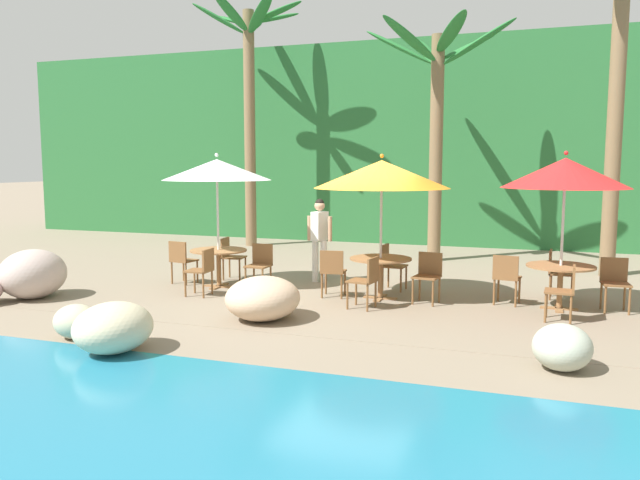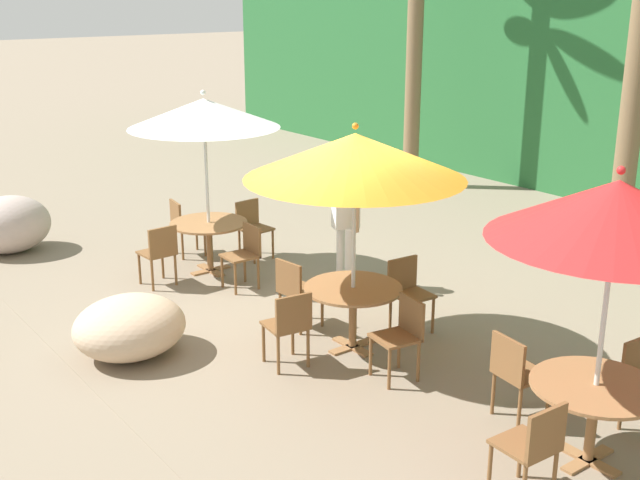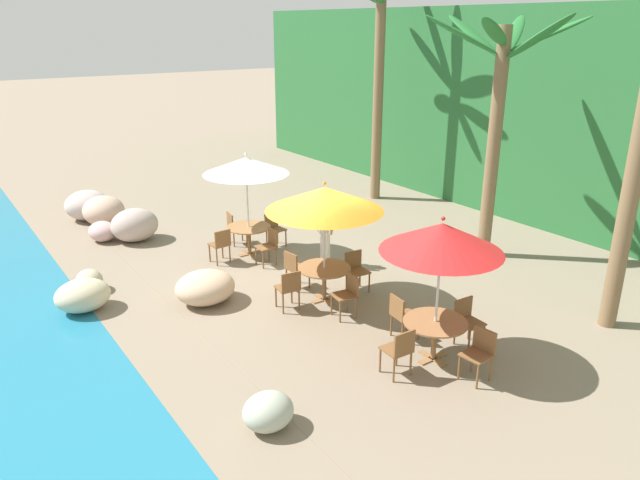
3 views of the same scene
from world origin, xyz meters
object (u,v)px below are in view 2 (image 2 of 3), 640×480
(chair_white_right, at_px, (160,251))
(umbrella_orange, at_px, (355,156))
(chair_white_seaward, at_px, (245,251))
(chair_red_left, at_px, (515,371))
(umbrella_white, at_px, (204,113))
(chair_orange_seaward, at_px, (402,332))
(chair_red_right, at_px, (534,444))
(chair_orange_inland, at_px, (408,289))
(waiter_in_white, at_px, (346,218))
(dining_table_orange, at_px, (353,298))
(chair_orange_right, at_px, (289,324))
(dining_table_red, at_px, (595,398))
(dining_table_white, at_px, (209,231))
(chair_white_inland, at_px, (252,225))
(umbrella_red, at_px, (616,211))
(chair_white_left, at_px, (183,224))
(chair_orange_left, at_px, (295,289))

(chair_white_right, xyz_separation_m, umbrella_orange, (3.09, 0.85, 1.70))
(chair_white_seaward, relative_size, chair_red_left, 1.00)
(umbrella_white, height_order, chair_orange_seaward, umbrella_white)
(chair_white_right, distance_m, chair_red_right, 6.15)
(chair_orange_inland, distance_m, waiter_in_white, 1.62)
(chair_white_right, bearing_deg, chair_red_left, 11.38)
(dining_table_orange, xyz_separation_m, chair_orange_seaward, (0.85, -0.04, -0.10))
(chair_orange_right, bearing_deg, chair_orange_inland, 90.19)
(dining_table_orange, height_order, chair_orange_seaward, chair_orange_seaward)
(chair_white_right, distance_m, dining_table_red, 6.18)
(dining_table_white, relative_size, chair_white_inland, 1.26)
(chair_orange_seaward, bearing_deg, chair_white_right, -168.30)
(umbrella_white, height_order, waiter_in_white, umbrella_white)
(umbrella_white, distance_m, dining_table_orange, 3.64)
(chair_white_seaward, bearing_deg, chair_white_inland, 143.79)
(umbrella_red, xyz_separation_m, chair_red_left, (-0.85, 0.02, -1.74))
(chair_orange_inland, bearing_deg, dining_table_white, -164.92)
(umbrella_white, bearing_deg, dining_table_white, 90.00)
(chair_white_left, relative_size, chair_red_left, 1.00)
(dining_table_orange, xyz_separation_m, chair_orange_left, (-0.83, -0.20, -0.10))
(chair_orange_inland, xyz_separation_m, umbrella_red, (3.02, -0.67, 1.74))
(chair_red_left, bearing_deg, chair_white_seaward, -178.28)
(chair_white_seaward, relative_size, chair_white_inland, 1.00)
(chair_orange_left, bearing_deg, dining_table_orange, 13.53)
(umbrella_white, relative_size, chair_white_seaward, 2.99)
(chair_white_right, height_order, dining_table_red, chair_white_right)
(chair_white_seaward, xyz_separation_m, chair_orange_seaward, (3.24, -0.10, 0.00))
(dining_table_white, xyz_separation_m, chair_orange_right, (3.21, -0.84, -0.10))
(chair_white_left, relative_size, chair_orange_right, 1.00)
(chair_white_right, height_order, umbrella_red, umbrella_red)
(dining_table_white, height_order, umbrella_red, umbrella_red)
(dining_table_white, height_order, chair_white_right, chair_white_right)
(chair_white_seaward, xyz_separation_m, umbrella_orange, (2.38, -0.07, 1.70))
(dining_table_red, bearing_deg, chair_orange_left, -174.30)
(chair_orange_seaward, xyz_separation_m, chair_orange_left, (-1.69, -0.16, 0.00))
(dining_table_white, distance_m, chair_white_left, 0.86)
(chair_white_seaward, bearing_deg, dining_table_orange, -1.58)
(dining_table_red, bearing_deg, chair_red_right, -86.23)
(chair_white_inland, relative_size, chair_orange_left, 1.00)
(chair_orange_seaward, relative_size, chair_orange_left, 1.00)
(dining_table_white, xyz_separation_m, chair_white_inland, (-0.19, 0.83, -0.10))
(dining_table_white, relative_size, chair_white_seaward, 1.26)
(umbrella_white, height_order, chair_white_seaward, umbrella_white)
(chair_white_left, bearing_deg, chair_white_seaward, 1.51)
(chair_white_left, relative_size, dining_table_orange, 0.79)
(chair_white_left, bearing_deg, umbrella_orange, -0.29)
(umbrella_red, bearing_deg, dining_table_red, 0.00)
(chair_white_inland, relative_size, chair_orange_inland, 1.00)
(chair_white_seaward, xyz_separation_m, chair_white_inland, (-1.04, 0.76, 0.00))
(chair_white_left, xyz_separation_m, chair_orange_left, (3.26, -0.22, 0.00))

